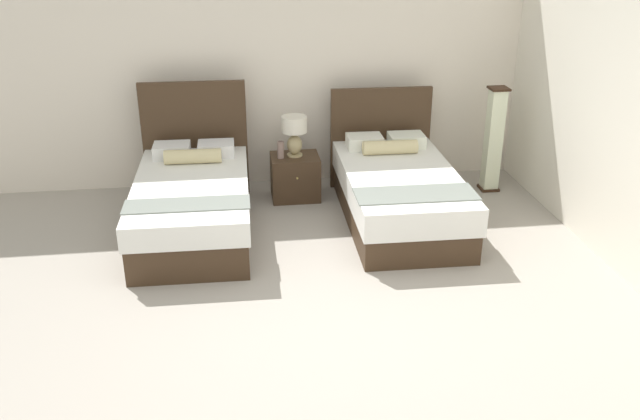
# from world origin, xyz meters

# --- Properties ---
(ground_plane) EXTENTS (9.21, 10.37, 0.02)m
(ground_plane) POSITION_xyz_m (0.00, 0.00, -0.01)
(ground_plane) COLOR #A39A90
(wall_back) EXTENTS (9.21, 0.12, 2.86)m
(wall_back) POSITION_xyz_m (0.00, 3.38, 1.43)
(wall_back) COLOR silver
(wall_back) RESTS_ON ground
(bed_near_window) EXTENTS (1.17, 2.15, 1.31)m
(bed_near_window) POSITION_xyz_m (-1.05, 2.05, 0.32)
(bed_near_window) COLOR #3D2A1B
(bed_near_window) RESTS_ON ground
(bed_near_corner) EXTENTS (1.18, 2.16, 1.17)m
(bed_near_corner) POSITION_xyz_m (1.05, 2.04, 0.32)
(bed_near_corner) COLOR #3D2A1B
(bed_near_corner) RESTS_ON ground
(nightstand) EXTENTS (0.53, 0.47, 0.49)m
(nightstand) POSITION_xyz_m (0.05, 2.77, 0.25)
(nightstand) COLOR #3D2A1B
(nightstand) RESTS_ON ground
(table_lamp) EXTENTS (0.28, 0.28, 0.45)m
(table_lamp) POSITION_xyz_m (0.05, 2.79, 0.77)
(table_lamp) COLOR tan
(table_lamp) RESTS_ON nightstand
(vase) EXTENTS (0.07, 0.07, 0.19)m
(vase) POSITION_xyz_m (-0.11, 2.73, 0.59)
(vase) COLOR gray
(vase) RESTS_ON nightstand
(floor_lamp_corner) EXTENTS (0.21, 0.21, 1.21)m
(floor_lamp_corner) POSITION_xyz_m (2.31, 2.71, 0.60)
(floor_lamp_corner) COLOR #341F12
(floor_lamp_corner) RESTS_ON ground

